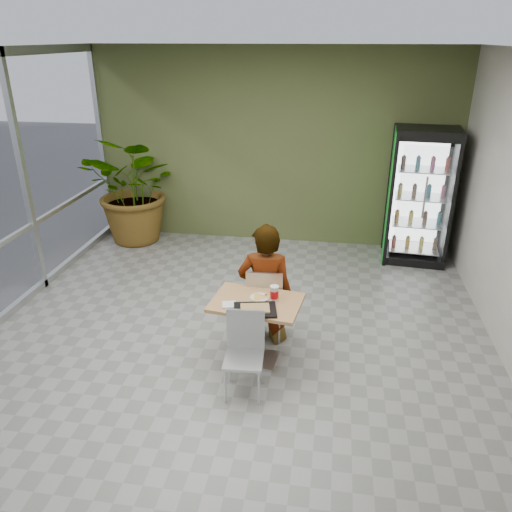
# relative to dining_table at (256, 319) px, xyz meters

# --- Properties ---
(ground) EXTENTS (7.00, 7.00, 0.00)m
(ground) POSITION_rel_dining_table_xyz_m (-0.31, 0.12, -0.53)
(ground) COLOR gray
(ground) RESTS_ON ground
(room_envelope) EXTENTS (6.00, 7.00, 3.20)m
(room_envelope) POSITION_rel_dining_table_xyz_m (-0.31, 0.12, 1.07)
(room_envelope) COLOR beige
(room_envelope) RESTS_ON ground
(dining_table) EXTENTS (1.01, 0.77, 0.75)m
(dining_table) POSITION_rel_dining_table_xyz_m (0.00, 0.00, 0.00)
(dining_table) COLOR #B4784D
(dining_table) RESTS_ON ground
(chair_far) EXTENTS (0.43, 0.43, 0.93)m
(chair_far) POSITION_rel_dining_table_xyz_m (0.03, 0.42, 0.01)
(chair_far) COLOR #B8BBBE
(chair_far) RESTS_ON ground
(chair_near) EXTENTS (0.40, 0.41, 0.86)m
(chair_near) POSITION_rel_dining_table_xyz_m (-0.04, -0.48, -0.03)
(chair_near) COLOR #B8BBBE
(chair_near) RESTS_ON ground
(seated_woman) EXTENTS (0.66, 0.44, 1.74)m
(seated_woman) POSITION_rel_dining_table_xyz_m (0.03, 0.47, 0.04)
(seated_woman) COLOR black
(seated_woman) RESTS_ON ground
(pizza_plate) EXTENTS (0.29, 0.27, 0.03)m
(pizza_plate) POSITION_rel_dining_table_xyz_m (0.02, 0.07, 0.23)
(pizza_plate) COLOR silver
(pizza_plate) RESTS_ON dining_table
(soda_cup) EXTENTS (0.09, 0.09, 0.17)m
(soda_cup) POSITION_rel_dining_table_xyz_m (0.18, 0.05, 0.30)
(soda_cup) COLOR silver
(soda_cup) RESTS_ON dining_table
(napkin_stack) EXTENTS (0.17, 0.17, 0.02)m
(napkin_stack) POSITION_rel_dining_table_xyz_m (-0.27, -0.14, 0.22)
(napkin_stack) COLOR silver
(napkin_stack) RESTS_ON dining_table
(cafeteria_tray) EXTENTS (0.48, 0.39, 0.02)m
(cafeteria_tray) POSITION_rel_dining_table_xyz_m (0.02, -0.21, 0.23)
(cafeteria_tray) COLOR black
(cafeteria_tray) RESTS_ON dining_table
(beverage_fridge) EXTENTS (1.01, 0.81, 2.08)m
(beverage_fridge) POSITION_rel_dining_table_xyz_m (2.06, 3.13, 0.51)
(beverage_fridge) COLOR black
(beverage_fridge) RESTS_ON ground
(potted_plant) EXTENTS (2.03, 1.88, 1.87)m
(potted_plant) POSITION_rel_dining_table_xyz_m (-2.56, 3.21, 0.40)
(potted_plant) COLOR #325D25
(potted_plant) RESTS_ON ground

